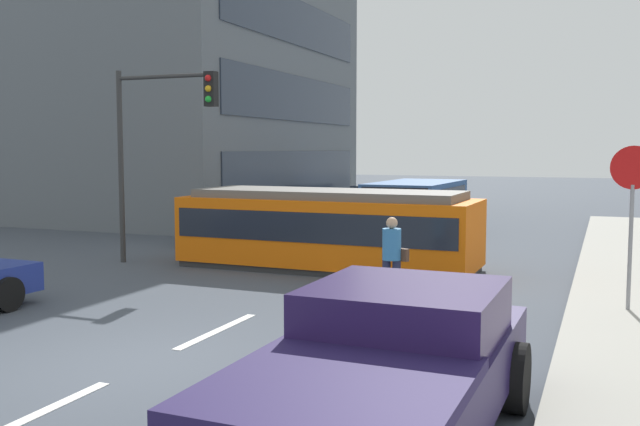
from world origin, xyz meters
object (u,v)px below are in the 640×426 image
pickup_truck_parked (390,369)px  city_bus (416,203)px  parked_sedan_mid (238,221)px  parked_sedan_furthest (375,196)px  stop_sign (632,193)px  parked_sedan_far (324,206)px  pedestrian_crossing (392,255)px  streetcar_tram (328,228)px  traffic_light_mast (158,128)px

pickup_truck_parked → city_bus: bearing=103.7°
parked_sedan_mid → parked_sedan_furthest: same height
parked_sedan_furthest → stop_sign: size_ratio=1.53×
parked_sedan_far → parked_sedan_furthest: same height
parked_sedan_far → stop_sign: stop_sign is taller
parked_sedan_mid → stop_sign: bearing=-30.4°
parked_sedan_furthest → pedestrian_crossing: bearing=-71.4°
pickup_truck_parked → parked_sedan_mid: bearing=124.0°
parked_sedan_mid → city_bus: bearing=43.6°
parked_sedan_furthest → pickup_truck_parked: bearing=-72.0°
pedestrian_crossing → parked_sedan_far: 15.51m
city_bus → parked_sedan_furthest: bearing=116.5°
parked_sedan_mid → parked_sedan_far: 6.60m
parked_sedan_far → streetcar_tram: bearing=-67.6°
pedestrian_crossing → parked_sedan_mid: bearing=135.2°
city_bus → pickup_truck_parked: 18.67m
city_bus → parked_sedan_furthest: 9.65m
parked_sedan_far → parked_sedan_furthest: (0.10, 6.57, 0.00)m
pickup_truck_parked → stop_sign: (2.33, 6.87, 1.40)m
parked_sedan_mid → stop_sign: size_ratio=1.50×
streetcar_tram → parked_sedan_far: size_ratio=1.64×
pedestrian_crossing → stop_sign: stop_sign is taller
parked_sedan_far → traffic_light_mast: 12.04m
city_bus → traffic_light_mast: (-4.23, -9.63, 2.46)m
parked_sedan_furthest → traffic_light_mast: bearing=-89.8°
pedestrian_crossing → pickup_truck_parked: pedestrian_crossing is taller
parked_sedan_furthest → city_bus: bearing=-63.5°
streetcar_tram → traffic_light_mast: 4.99m
pickup_truck_parked → parked_sedan_furthest: pickup_truck_parked is taller
pedestrian_crossing → pickup_truck_parked: size_ratio=0.33×
pedestrian_crossing → traffic_light_mast: size_ratio=0.34×
city_bus → parked_sedan_mid: city_bus is taller
streetcar_tram → pedestrian_crossing: 4.21m
pedestrian_crossing → parked_sedan_far: pedestrian_crossing is taller
pickup_truck_parked → parked_sedan_far: pickup_truck_parked is taller
parked_sedan_far → stop_sign: size_ratio=1.56×
city_bus → stop_sign: stop_sign is taller
pedestrian_crossing → traffic_light_mast: (-6.79, 2.16, 2.55)m
pedestrian_crossing → pickup_truck_parked: (1.85, -6.35, -0.15)m
parked_sedan_mid → parked_sedan_furthest: bearing=88.0°
traffic_light_mast → streetcar_tram: bearing=15.2°
streetcar_tram → stop_sign: size_ratio=2.56×
streetcar_tram → parked_sedan_far: 11.42m
streetcar_tram → city_bus: bearing=89.6°
pickup_truck_parked → parked_sedan_furthest: bearing=108.0°
parked_sedan_far → pickup_truck_parked: bearing=-66.4°
pedestrian_crossing → pickup_truck_parked: 6.61m
parked_sedan_far → parked_sedan_furthest: size_ratio=1.02×
pickup_truck_parked → parked_sedan_furthest: (-8.71, 26.77, -0.17)m
city_bus → parked_sedan_furthest: size_ratio=1.20×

